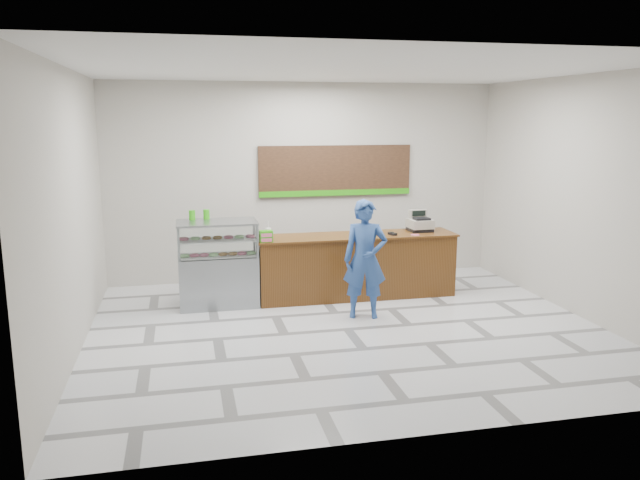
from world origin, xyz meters
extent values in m
plane|color=silver|center=(0.00, 0.00, 0.00)|extent=(7.00, 7.00, 0.00)
plane|color=#B2ADA4|center=(0.00, 3.00, 1.75)|extent=(7.00, 0.00, 7.00)
plane|color=silver|center=(0.00, 0.00, 3.50)|extent=(7.00, 7.00, 0.00)
cube|color=#553014|center=(0.55, 1.55, 0.50)|extent=(3.20, 0.70, 1.00)
cube|color=#553014|center=(0.55, 1.55, 1.01)|extent=(3.26, 0.76, 0.03)
cube|color=gray|center=(-1.67, 1.55, 0.40)|extent=(1.20, 0.70, 0.80)
cube|color=white|center=(-1.67, 1.55, 1.05)|extent=(1.20, 0.70, 0.50)
cube|color=gray|center=(-1.67, 1.55, 1.31)|extent=(1.22, 0.72, 0.03)
cube|color=silver|center=(-1.67, 1.55, 0.82)|extent=(1.14, 0.64, 0.02)
cube|color=silver|center=(-1.67, 1.55, 1.06)|extent=(1.14, 0.64, 0.02)
torus|color=#9EEA8A|center=(-2.17, 1.45, 0.85)|extent=(0.15, 0.15, 0.05)
torus|color=#CF567C|center=(-2.03, 1.45, 0.85)|extent=(0.15, 0.15, 0.05)
torus|color=#CF567C|center=(-1.88, 1.45, 0.85)|extent=(0.15, 0.15, 0.05)
torus|color=#9EEA8A|center=(-1.74, 1.45, 0.85)|extent=(0.15, 0.15, 0.05)
torus|color=#936026|center=(-1.60, 1.45, 0.85)|extent=(0.15, 0.15, 0.05)
torus|color=#936026|center=(-1.46, 1.45, 0.85)|extent=(0.15, 0.15, 0.05)
torus|color=#CF567C|center=(-1.31, 1.45, 0.85)|extent=(0.15, 0.15, 0.05)
torus|color=#9EEA8A|center=(-1.17, 1.45, 0.85)|extent=(0.15, 0.15, 0.05)
torus|color=#CF567C|center=(-2.17, 1.60, 1.09)|extent=(0.15, 0.15, 0.05)
torus|color=#9EEA8A|center=(-2.00, 1.60, 1.09)|extent=(0.15, 0.15, 0.05)
torus|color=#936026|center=(-1.84, 1.60, 1.09)|extent=(0.15, 0.15, 0.05)
torus|color=#936026|center=(-1.67, 1.60, 1.09)|extent=(0.15, 0.15, 0.05)
torus|color=#CF567C|center=(-1.50, 1.60, 1.09)|extent=(0.15, 0.15, 0.05)
torus|color=#9EEA8A|center=(-1.34, 1.60, 1.09)|extent=(0.15, 0.15, 0.05)
torus|color=#CF567C|center=(-1.17, 1.60, 1.09)|extent=(0.15, 0.15, 0.05)
cube|color=black|center=(0.55, 2.96, 1.95)|extent=(2.80, 0.05, 0.90)
cube|color=#29990E|center=(0.55, 2.93, 1.55)|extent=(2.80, 0.02, 0.10)
cube|color=black|center=(1.67, 1.65, 1.06)|extent=(0.36, 0.36, 0.05)
cube|color=gray|center=(1.67, 1.65, 1.16)|extent=(0.38, 0.40, 0.15)
cube|color=black|center=(1.67, 1.57, 1.25)|extent=(0.26, 0.19, 0.04)
cube|color=gray|center=(1.67, 1.76, 1.30)|extent=(0.31, 0.11, 0.15)
cube|color=black|center=(1.67, 1.71, 1.32)|extent=(0.24, 0.03, 0.09)
cube|color=black|center=(1.11, 1.40, 1.05)|extent=(0.12, 0.17, 0.04)
cube|color=#65C501|center=(0.65, 1.45, 1.04)|extent=(0.37, 0.28, 0.02)
cube|color=white|center=(0.67, 1.45, 1.05)|extent=(0.27, 0.20, 0.00)
cube|color=white|center=(-0.95, 1.52, 1.09)|extent=(0.15, 0.15, 0.12)
cylinder|color=silver|center=(-0.85, 1.72, 1.10)|extent=(0.09, 0.09, 0.13)
cube|color=#29990E|center=(-0.95, 1.28, 1.12)|extent=(0.20, 0.14, 0.17)
cylinder|color=#CF567C|center=(1.47, 1.33, 1.03)|extent=(0.15, 0.15, 0.00)
cylinder|color=#29990E|center=(-2.03, 1.77, 1.41)|extent=(0.10, 0.10, 0.15)
cylinder|color=#29990E|center=(-1.81, 1.80, 1.41)|extent=(0.10, 0.10, 0.15)
imported|color=#274888|center=(0.39, 0.50, 0.87)|extent=(0.71, 0.55, 1.74)
camera|label=1|loc=(-2.16, -7.97, 2.89)|focal=35.00mm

